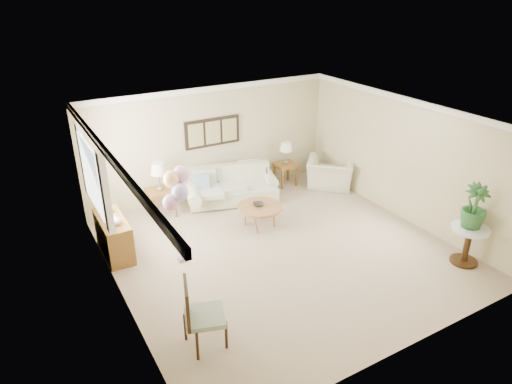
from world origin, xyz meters
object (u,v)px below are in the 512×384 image
(armchair, at_px, (330,173))
(sofa, at_px, (232,188))
(balloon_cluster, at_px, (176,189))
(coffee_table, at_px, (260,208))
(accent_chair, at_px, (199,313))

(armchair, bearing_deg, sofa, 31.30)
(armchair, xyz_separation_m, balloon_cluster, (-4.45, -1.32, 1.12))
(sofa, height_order, coffee_table, sofa)
(sofa, xyz_separation_m, accent_chair, (-2.52, -3.95, 0.25))
(armchair, height_order, balloon_cluster, balloon_cluster)
(balloon_cluster, bearing_deg, armchair, 16.48)
(accent_chair, bearing_deg, balloon_cluster, 75.17)
(balloon_cluster, bearing_deg, sofa, 42.82)
(sofa, distance_m, balloon_cluster, 2.90)
(coffee_table, bearing_deg, balloon_cluster, -167.11)
(sofa, relative_size, coffee_table, 2.66)
(coffee_table, bearing_deg, sofa, 88.00)
(coffee_table, relative_size, accent_chair, 0.83)
(armchair, xyz_separation_m, accent_chair, (-5.01, -3.45, 0.22))
(coffee_table, distance_m, accent_chair, 3.57)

